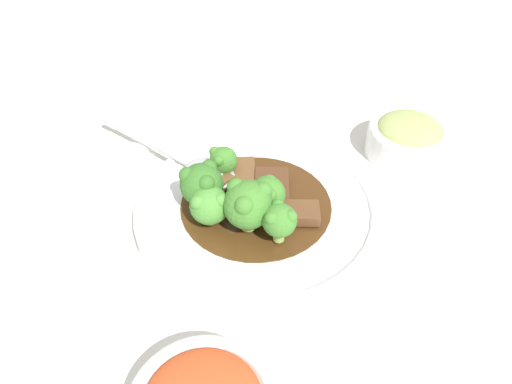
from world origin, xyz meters
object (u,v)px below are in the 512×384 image
object	(u,v)px
main_plate	(256,208)
beef_strip_0	(290,213)
beef_strip_3	(240,194)
serving_spoon	(199,168)
sauce_dish	(125,160)
broccoli_floret_4	(221,161)
broccoli_floret_3	(209,204)
broccoli_floret_5	(264,195)
broccoli_floret_2	(202,184)
beef_strip_2	(274,191)
beef_strip_4	(210,184)
beef_strip_1	(243,173)
side_bowl_appetizer	(408,137)
broccoli_floret_0	(280,220)
broccoli_floret_1	(248,204)

from	to	relation	value
main_plate	beef_strip_0	world-z (taller)	beef_strip_0
beef_strip_3	serving_spoon	xyz separation A→B (m)	(0.01, -0.07, 0.00)
sauce_dish	broccoli_floret_4	bearing A→B (deg)	122.40
broccoli_floret_3	broccoli_floret_5	distance (m)	0.06
broccoli_floret_2	beef_strip_2	bearing A→B (deg)	155.31
beef_strip_3	broccoli_floret_3	xyz separation A→B (m)	(0.05, 0.01, 0.02)
beef_strip_4	broccoli_floret_2	bearing A→B (deg)	42.10
beef_strip_1	broccoli_floret_2	distance (m)	0.07
beef_strip_2	beef_strip_3	size ratio (longest dim) A/B	1.51
beef_strip_2	beef_strip_4	size ratio (longest dim) A/B	1.45
broccoli_floret_4	side_bowl_appetizer	size ratio (longest dim) A/B	0.36
beef_strip_1	broccoli_floret_4	xyz separation A→B (m)	(0.02, -0.02, 0.02)
broccoli_floret_0	serving_spoon	xyz separation A→B (m)	(0.00, -0.14, -0.02)
serving_spoon	sauce_dish	distance (m)	0.11
broccoli_floret_4	broccoli_floret_5	size ratio (longest dim) A/B	0.82
side_bowl_appetizer	broccoli_floret_3	bearing A→B (deg)	-7.66
beef_strip_4	broccoli_floret_3	distance (m)	0.06
broccoli_floret_2	broccoli_floret_5	distance (m)	0.07
beef_strip_3	broccoli_floret_3	world-z (taller)	broccoli_floret_3
broccoli_floret_0	beef_strip_2	bearing A→B (deg)	-125.25
beef_strip_4	side_bowl_appetizer	size ratio (longest dim) A/B	0.53
beef_strip_3	broccoli_floret_2	world-z (taller)	broccoli_floret_2
beef_strip_0	broccoli_floret_2	distance (m)	0.10
broccoli_floret_0	broccoli_floret_5	world-z (taller)	same
broccoli_floret_1	sauce_dish	size ratio (longest dim) A/B	0.90
broccoli_floret_3	broccoli_floret_0	bearing A→B (deg)	121.79
main_plate	beef_strip_4	world-z (taller)	beef_strip_4
beef_strip_0	beef_strip_1	size ratio (longest dim) A/B	1.15
broccoli_floret_2	side_bowl_appetizer	xyz separation A→B (m)	(-0.27, 0.06, -0.03)
main_plate	broccoli_floret_1	bearing A→B (deg)	39.64
beef_strip_1	broccoli_floret_1	world-z (taller)	broccoli_floret_1
serving_spoon	side_bowl_appetizer	bearing A→B (deg)	154.90
broccoli_floret_3	sauce_dish	world-z (taller)	broccoli_floret_3
serving_spoon	broccoli_floret_3	bearing A→B (deg)	64.65
broccoli_floret_0	broccoli_floret_3	world-z (taller)	same
broccoli_floret_2	broccoli_floret_4	xyz separation A→B (m)	(-0.05, -0.03, -0.01)
beef_strip_0	broccoli_floret_4	xyz separation A→B (m)	(0.02, -0.10, 0.02)
broccoli_floret_2	main_plate	bearing A→B (deg)	148.94
beef_strip_3	side_bowl_appetizer	bearing A→B (deg)	168.59
beef_strip_1	beef_strip_0	bearing A→B (deg)	88.75
beef_strip_1	beef_strip_4	size ratio (longest dim) A/B	1.09
beef_strip_4	side_bowl_appetizer	bearing A→B (deg)	161.95
side_bowl_appetizer	main_plate	bearing A→B (deg)	-8.02
beef_strip_1	broccoli_floret_1	distance (m)	0.09
beef_strip_3	broccoli_floret_4	bearing A→B (deg)	-98.66
beef_strip_2	beef_strip_3	world-z (taller)	beef_strip_3
broccoli_floret_2	beef_strip_3	bearing A→B (deg)	159.93
side_bowl_appetizer	broccoli_floret_1	bearing A→B (deg)	-1.45
main_plate	beef_strip_0	xyz separation A→B (m)	(-0.01, 0.04, 0.02)
broccoli_floret_4	serving_spoon	xyz separation A→B (m)	(0.02, -0.02, -0.02)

